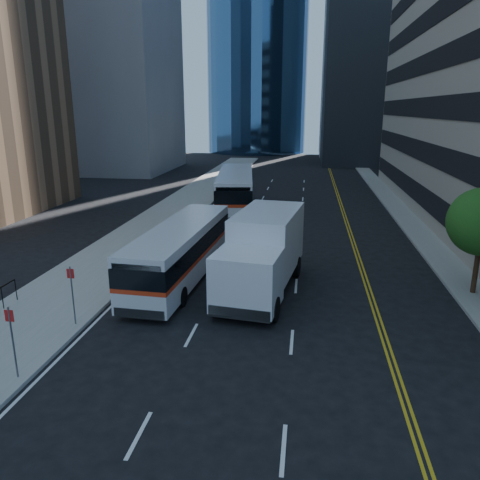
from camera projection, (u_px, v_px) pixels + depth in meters
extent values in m
plane|color=black|center=(275.00, 368.00, 16.28)|extent=(160.00, 160.00, 0.00)
cube|color=gray|center=(177.00, 210.00, 41.52)|extent=(5.00, 90.00, 0.15)
cube|color=gray|center=(405.00, 216.00, 38.85)|extent=(2.00, 90.00, 0.15)
cube|color=gray|center=(103.00, 43.00, 64.93)|extent=(18.00, 18.00, 35.00)
cylinder|color=#332114|center=(476.00, 271.00, 22.33)|extent=(0.24, 0.24, 2.20)
cube|color=silver|center=(182.00, 264.00, 24.56)|extent=(3.08, 11.37, 1.03)
cube|color=red|center=(181.00, 253.00, 24.39)|extent=(3.10, 11.39, 0.21)
cube|color=black|center=(181.00, 243.00, 24.25)|extent=(3.10, 11.39, 0.84)
cube|color=silver|center=(180.00, 230.00, 24.06)|extent=(3.08, 11.37, 0.47)
cylinder|color=black|center=(136.00, 293.00, 21.69)|extent=(0.33, 0.95, 0.94)
cylinder|color=black|center=(182.00, 297.00, 21.27)|extent=(0.33, 0.95, 0.94)
cylinder|color=black|center=(180.00, 253.00, 27.70)|extent=(0.33, 0.95, 0.94)
cylinder|color=black|center=(216.00, 255.00, 27.28)|extent=(0.33, 0.95, 0.94)
cube|color=silver|center=(236.00, 199.00, 41.37)|extent=(4.47, 13.44, 1.21)
cube|color=red|center=(236.00, 191.00, 41.17)|extent=(4.49, 13.46, 0.24)
cube|color=black|center=(236.00, 184.00, 41.01)|extent=(4.49, 13.46, 0.99)
cube|color=silver|center=(236.00, 175.00, 40.79)|extent=(4.47, 13.44, 0.55)
cylinder|color=black|center=(218.00, 214.00, 37.70)|extent=(0.46, 1.13, 1.10)
cylinder|color=black|center=(250.00, 214.00, 37.66)|extent=(0.46, 1.13, 1.10)
cylinder|color=black|center=(223.00, 197.00, 44.89)|extent=(0.46, 1.13, 1.10)
cylinder|color=black|center=(250.00, 197.00, 44.85)|extent=(0.46, 1.13, 1.10)
cube|color=silver|center=(247.00, 280.00, 19.96)|extent=(3.07, 2.88, 2.41)
cube|color=black|center=(240.00, 278.00, 18.83)|extent=(2.54, 0.41, 1.26)
cube|color=silver|center=(268.00, 240.00, 23.49)|extent=(3.48, 5.83, 2.98)
cube|color=black|center=(262.00, 281.00, 22.79)|extent=(3.17, 7.80, 0.29)
cylinder|color=black|center=(218.00, 303.00, 20.38)|extent=(0.47, 1.14, 1.10)
cylinder|color=black|center=(274.00, 309.00, 19.71)|extent=(0.47, 1.14, 1.10)
cylinder|color=black|center=(251.00, 263.00, 25.69)|extent=(0.47, 1.14, 1.10)
cylinder|color=black|center=(296.00, 267.00, 25.02)|extent=(0.47, 1.14, 1.10)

